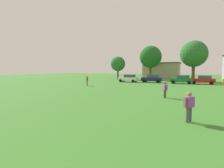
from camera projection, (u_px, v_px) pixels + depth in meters
The scene contains 12 objects.
ground_plane at pixel (154, 87), 28.27m from camera, with size 160.00×160.00×0.00m, color #387528.
adult_bystander at pixel (189, 104), 9.62m from camera, with size 0.55×0.68×1.65m.
bystander_near_trees at pixel (87, 80), 30.91m from camera, with size 0.55×0.70×1.69m.
bystander_midfield at pixel (165, 88), 17.76m from camera, with size 0.52×0.67×1.60m.
parked_car_white_0 at pixel (129, 78), 39.97m from camera, with size 4.30×2.02×1.68m.
parked_car_navy_1 at pixel (152, 79), 38.47m from camera, with size 4.30×2.02×1.68m.
parked_car_green_2 at pixel (182, 79), 35.43m from camera, with size 4.30×2.02×1.68m.
parked_car_red_3 at pixel (203, 80), 34.30m from camera, with size 4.30×2.02×1.68m.
tree_far_left at pixel (118, 64), 50.38m from camera, with size 4.11×4.11×6.41m.
tree_center at pixel (151, 57), 47.43m from camera, with size 5.79×5.79×9.02m.
tree_far_right at pixel (194, 54), 40.86m from camera, with size 6.00×6.00×9.35m.
house_left at pixel (162, 71), 53.81m from camera, with size 10.52×6.71×4.82m.
Camera 1 is at (5.94, 1.70, 2.85)m, focal length 28.82 mm.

